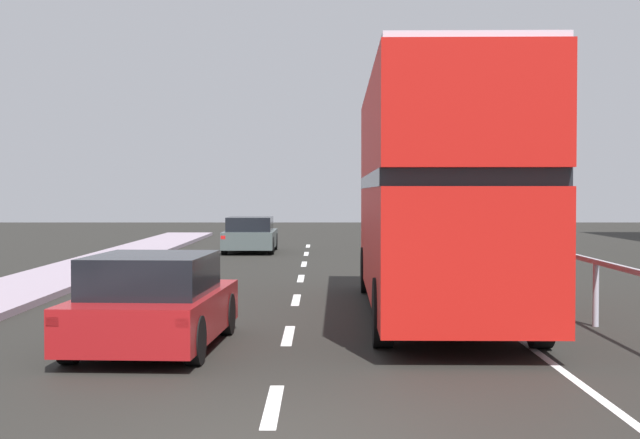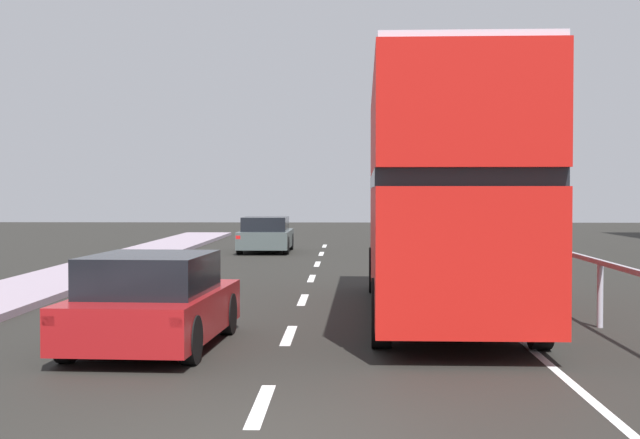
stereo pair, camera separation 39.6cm
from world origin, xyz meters
name	(u,v)px [view 2 (the right image)]	position (x,y,z in m)	size (l,w,h in m)	color
lane_paint_markings	(419,314)	(2.21, 8.88, 0.00)	(3.64, 46.00, 0.01)	silver
bridge_side_railing	(575,265)	(5.04, 9.00, 0.90)	(0.10, 42.00, 1.11)	#ABA9B8
double_decker_bus_red	(440,189)	(2.58, 8.72, 2.28)	(2.68, 10.41, 4.26)	red
hatchback_car_near	(153,303)	(-1.86, 5.05, 0.65)	(2.02, 4.11, 1.35)	maroon
sedan_car_ahead	(266,235)	(-2.07, 26.45, 0.63)	(1.86, 4.14, 1.30)	#465050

